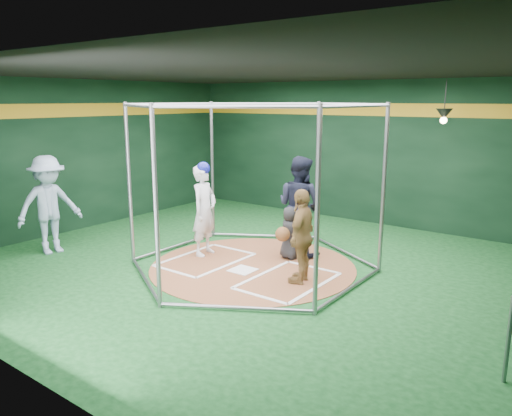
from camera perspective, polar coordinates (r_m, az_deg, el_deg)
The scene contains 12 objects.
room_shell at distance 8.92m, azimuth -0.35°, elevation 4.00°, with size 10.10×9.10×3.53m.
clay_disc at distance 9.33m, azimuth -0.37°, elevation -6.68°, with size 3.80×3.80×0.01m, color brown.
home_plate at distance 9.10m, azimuth -1.52°, elevation -7.10°, with size 0.43×0.43×0.01m, color white.
batter_box_left at distance 9.73m, azimuth -5.76°, elevation -5.88°, with size 1.17×1.77×0.01m.
batter_box_right at distance 8.62m, azimuth 3.71°, elevation -8.26°, with size 1.17×1.77×0.01m.
batting_cage at distance 8.96m, azimuth -0.38°, elevation 2.39°, with size 4.05×4.67×3.00m.
pendant_lamp_near at distance 11.09m, azimuth 20.69°, elevation 9.98°, with size 0.34×0.34×0.90m.
batter_figure at distance 9.84m, azimuth -5.94°, elevation -0.13°, with size 0.52×0.71×1.86m.
visitor_leopard at distance 8.37m, azimuth 5.26°, elevation -3.20°, with size 0.94×0.39×1.60m, color tan.
catcher_figure at distance 9.63m, azimuth 3.78°, elevation -2.85°, with size 0.57×0.61×1.03m.
umpire at distance 9.85m, azimuth 4.98°, elevation 0.25°, with size 0.95×0.74×1.96m, color black.
bystander_blue at distance 10.74m, azimuth -22.58°, elevation 0.32°, with size 1.27×0.73×1.97m, color #93A7C2.
Camera 1 is at (5.33, -7.03, 3.05)m, focal length 35.00 mm.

